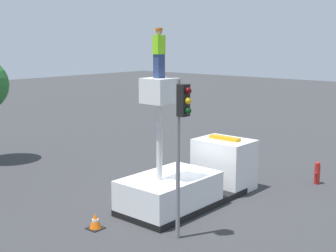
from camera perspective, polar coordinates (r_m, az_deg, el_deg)
The scene contains 6 objects.
ground_plane at distance 18.88m, azimuth 1.97°, elevation -9.49°, with size 120.00×120.00×0.00m, color #38383A.
bucket_truck at distance 18.99m, azimuth 3.01°, elevation -6.46°, with size 6.49×2.44×5.10m.
worker at distance 16.66m, azimuth -1.10°, elevation 8.88°, with size 0.40×0.26×1.75m.
traffic_light_pole at distance 14.67m, azimuth 1.66°, elevation -0.24°, with size 0.34×0.57×5.24m.
fire_hydrant at distance 22.33m, azimuth 17.73°, elevation -5.46°, with size 0.49×0.25×1.05m.
traffic_cone_rear at distance 16.67m, azimuth -8.85°, elevation -11.41°, with size 0.52×0.52×0.56m.
Camera 1 is at (-13.82, -11.16, 6.41)m, focal length 50.00 mm.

